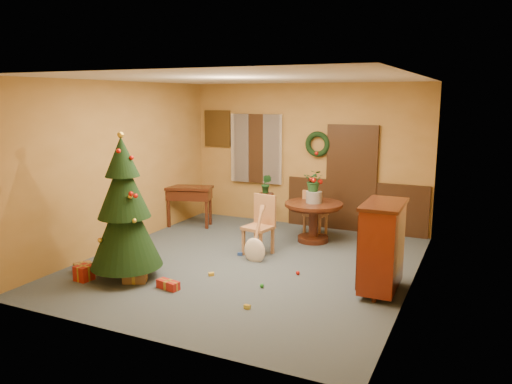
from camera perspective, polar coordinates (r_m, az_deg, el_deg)
The scene contains 21 objects.
room_envelope at distance 10.17m, azimuth 6.79°, elevation 2.20°, with size 5.50×5.50×5.50m.
dining_table at distance 9.20m, azimuth 6.59°, elevation -2.56°, with size 1.06×1.06×0.73m.
urn at distance 9.13m, azimuth 6.63°, elevation -0.58°, with size 0.29×0.29×0.21m, color slate.
centerpiece_plant at distance 9.08m, azimuth 6.67°, elevation 1.31°, with size 0.36×0.31×0.40m, color #1E4C23.
chair_near at distance 8.45m, azimuth 0.56°, elevation -3.51°, with size 0.51×0.51×1.00m.
chair_far at distance 9.56m, azimuth 6.66°, elevation -2.23°, with size 0.42×0.42×0.90m.
guitar at distance 8.06m, azimuth -0.16°, elevation -4.96°, with size 0.37×0.17×0.87m, color #F0E1C8, non-canonical shape.
plant_stand at distance 9.90m, azimuth 1.18°, elevation -1.76°, with size 0.29×0.29×0.76m.
stand_plant at distance 9.81m, azimuth 1.19°, elevation 0.94°, with size 0.21×0.17×0.37m, color #19471E.
christmas_tree at distance 7.43m, azimuth -14.81°, elevation -2.04°, with size 1.04×1.04×2.15m.
writing_desk at distance 10.30m, azimuth -7.62°, elevation -0.49°, with size 1.03×0.72×0.83m.
sideboard at distance 6.97m, azimuth 14.22°, elevation -5.87°, with size 0.52×0.98×1.25m.
gift_a at distance 7.50m, azimuth -13.65°, elevation -9.31°, with size 0.40×0.36×0.18m.
gift_b at distance 7.76m, azimuth -19.07°, elevation -8.74°, with size 0.24×0.24×0.22m.
gift_c at distance 8.16m, azimuth -19.17°, elevation -8.10°, with size 0.28×0.31×0.14m.
gift_d at distance 7.16m, azimuth -10.00°, elevation -10.39°, with size 0.36×0.20×0.12m.
toy_a at distance 8.46m, azimuth -1.85°, elevation -7.10°, with size 0.08×0.05×0.05m, color #224495.
toy_b at distance 7.10m, azimuth 0.67°, elevation -10.66°, with size 0.06×0.06×0.06m, color #248527.
toy_c at distance 7.57m, azimuth -5.13°, elevation -9.34°, with size 0.08×0.05×0.05m, color gold.
toy_d at distance 7.61m, azimuth 4.80°, elevation -9.20°, with size 0.06×0.06×0.06m, color red.
toy_e at distance 6.46m, azimuth -1.02°, elevation -12.98°, with size 0.08×0.05×0.05m, color yellow.
Camera 1 is at (3.34, -6.85, 2.64)m, focal length 35.00 mm.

